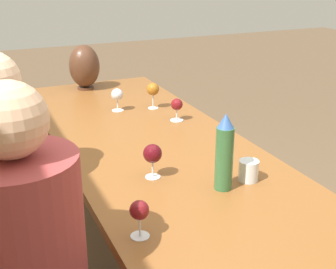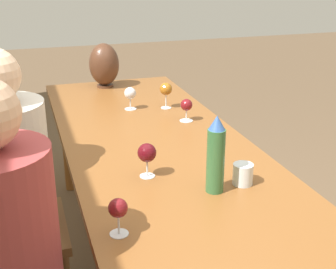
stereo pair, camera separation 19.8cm
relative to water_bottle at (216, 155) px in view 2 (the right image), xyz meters
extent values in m
cube|color=brown|center=(0.27, 0.07, -0.16)|extent=(2.91, 0.84, 0.04)
cylinder|color=brown|center=(1.63, -0.25, -0.53)|extent=(0.07, 0.07, 0.70)
cylinder|color=brown|center=(1.63, 0.38, -0.53)|extent=(0.07, 0.07, 0.70)
cylinder|color=#336638|center=(0.00, 0.00, -0.02)|extent=(0.07, 0.07, 0.24)
cone|color=#33599E|center=(0.00, 0.00, 0.12)|extent=(0.06, 0.06, 0.05)
cylinder|color=silver|center=(0.02, -0.12, -0.10)|extent=(0.08, 0.08, 0.08)
cylinder|color=#4C2D1E|center=(1.57, 0.11, -0.13)|extent=(0.11, 0.11, 0.01)
ellipsoid|color=#4C2D1E|center=(1.57, 0.11, 0.01)|extent=(0.19, 0.19, 0.27)
cylinder|color=silver|center=(1.05, 0.07, -0.14)|extent=(0.07, 0.07, 0.00)
cylinder|color=silver|center=(1.05, 0.07, -0.11)|extent=(0.01, 0.01, 0.06)
sphere|color=silver|center=(1.05, 0.07, -0.05)|extent=(0.07, 0.07, 0.07)
cylinder|color=silver|center=(1.01, -0.13, -0.14)|extent=(0.06, 0.06, 0.00)
cylinder|color=silver|center=(1.01, -0.13, -0.10)|extent=(0.01, 0.01, 0.08)
sphere|color=#995B19|center=(1.01, -0.13, -0.03)|extent=(0.07, 0.07, 0.07)
cylinder|color=silver|center=(0.19, 0.20, -0.14)|extent=(0.06, 0.06, 0.00)
cylinder|color=silver|center=(0.19, 0.20, -0.11)|extent=(0.01, 0.01, 0.07)
sphere|color=#510C14|center=(0.19, 0.20, -0.04)|extent=(0.07, 0.07, 0.07)
cylinder|color=silver|center=(-0.18, 0.40, -0.14)|extent=(0.06, 0.06, 0.00)
cylinder|color=silver|center=(-0.18, 0.40, -0.11)|extent=(0.01, 0.01, 0.06)
sphere|color=maroon|center=(-0.18, 0.40, -0.05)|extent=(0.06, 0.06, 0.06)
cylinder|color=silver|center=(0.77, -0.17, -0.14)|extent=(0.07, 0.07, 0.00)
cylinder|color=silver|center=(0.77, -0.17, -0.11)|extent=(0.01, 0.01, 0.06)
sphere|color=maroon|center=(0.77, -0.17, -0.05)|extent=(0.06, 0.06, 0.06)
cube|color=brown|center=(0.41, 0.74, -0.43)|extent=(0.44, 0.44, 0.04)
cylinder|color=brown|center=(0.60, 0.55, -0.66)|extent=(0.04, 0.04, 0.43)
cylinder|color=#993838|center=(-0.21, 0.74, -0.10)|extent=(0.32, 0.32, 0.61)
cylinder|color=beige|center=(0.41, 0.74, -0.13)|extent=(0.36, 0.36, 0.55)
camera|label=1|loc=(-1.34, 0.82, 0.67)|focal=50.00mm
camera|label=2|loc=(-1.41, 0.63, 0.67)|focal=50.00mm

